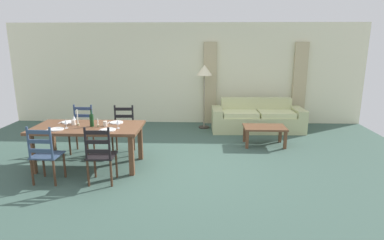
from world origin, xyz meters
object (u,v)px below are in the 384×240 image
Objects in this scene: coffee_table at (265,129)px; wine_bottle at (92,120)px; dining_chair_far_left at (82,129)px; wine_glass_far_left at (74,118)px; wine_glass_near_right at (118,122)px; standing_lamp at (204,74)px; dining_chair_near_right at (101,155)px; wine_glass_near_left at (66,122)px; dining_table at (88,131)px; coffee_cup_primary at (105,124)px; couch at (257,119)px; dining_chair_far_right at (123,130)px; coffee_cup_secondary at (73,122)px; dining_chair_near_left at (45,154)px.

wine_bottle is at bearing -157.86° from coffee_table.
wine_glass_far_left is at bearing -78.95° from dining_chair_far_left.
standing_lamp is (1.49, 2.86, 0.55)m from wine_glass_near_right.
dining_chair_near_right reaches higher than wine_glass_near_left.
wine_glass_far_left is at bearing 153.90° from dining_table.
couch is (3.10, 2.53, -0.50)m from coffee_cup_primary.
wine_glass_far_left is 0.62m from coffee_cup_primary.
coffee_table is (2.95, 0.57, -0.12)m from dining_chair_far_right.
dining_chair_near_right and dining_chair_far_left have the same top height.
wine_glass_near_right is at bearing -136.69° from couch.
coffee_cup_primary is at bearing -122.94° from standing_lamp.
wine_glass_near_left is at bearing -155.05° from dining_table.
dining_chair_near_right is 1.48m from dining_chair_far_right.
dining_table is at bearing -61.58° from dining_chair_far_left.
couch is at bearing -7.79° from standing_lamp.
coffee_cup_primary is at bearing -11.59° from wine_glass_far_left.
dining_table is 0.33m from coffee_cup_secondary.
wine_glass_near_left is at bearing -161.17° from wine_bottle.
wine_bottle is at bearing -57.42° from dining_chair_far_left.
couch is at bearing 39.14° from coffee_cup_primary.
dining_table is at bearing -26.10° from wine_glass_far_left.
wine_bottle is at bearing 166.88° from wine_glass_near_right.
wine_glass_far_left is at bearing 157.56° from wine_bottle.
dining_chair_near_left reaches higher than couch.
coffee_cup_primary is at bearing -99.75° from dining_chair_far_right.
dining_table is at bearing 172.11° from wine_bottle.
wine_bottle is 3.51× the size of coffee_cup_secondary.
wine_glass_near_right is at bearing -13.12° from wine_bottle.
coffee_cup_primary is at bearing 45.24° from dining_chair_near_left.
standing_lamp reaches higher than dining_table.
wine_bottle is at bearing -13.93° from coffee_cup_secondary.
couch is at bearing 40.42° from dining_chair_near_left.
dining_chair_far_right is 3.04× the size of wine_bottle.
dining_chair_far_right is (0.88, 1.49, 0.00)m from dining_chair_near_left.
wine_glass_far_left is 1.79× the size of coffee_cup_secondary.
coffee_cup_primary is (-0.27, 0.15, -0.07)m from wine_glass_near_right.
standing_lamp is at bearing 50.34° from wine_glass_near_left.
dining_chair_far_right is at bearing 39.93° from wine_glass_far_left.
wine_glass_far_left reaches higher than couch.
dining_chair_far_right is (0.86, -0.01, 0.00)m from dining_chair_far_left.
coffee_cup_primary is at bearing 3.74° from dining_table.
wine_bottle reaches higher than dining_chair_far_left.
wine_bottle reaches higher than wine_glass_near_right.
wine_bottle is 0.39m from coffee_cup_secondary.
coffee_table is (2.80, 1.46, -0.51)m from wine_glass_near_right.
couch is (3.33, 2.56, -0.58)m from wine_bottle.
wine_glass_near_right is 1.79× the size of coffee_cup_primary.
dining_chair_far_right is at bearing -0.91° from dining_chair_far_left.
dining_chair_far_right is 0.81m from coffee_cup_primary.
dining_chair_far_left is 5.96× the size of wine_glass_near_left.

